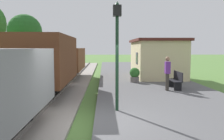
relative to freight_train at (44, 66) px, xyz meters
name	(u,v)px	position (x,y,z in m)	size (l,w,h in m)	color
ground_plane	(87,129)	(2.40, -4.83, -1.51)	(160.00, 160.00, 0.00)	#517A38
platform_slab	(194,124)	(5.60, -4.83, -1.38)	(6.00, 60.00, 0.25)	#565659
track_ballast	(5,128)	(0.00, -4.83, -1.45)	(3.80, 60.00, 0.12)	gray
rail_near	(30,124)	(0.72, -4.83, -1.32)	(0.07, 60.00, 0.14)	slate
freight_train	(44,66)	(0.00, 0.00, 0.00)	(2.50, 19.40, 2.72)	gray
station_hut	(156,58)	(6.80, 6.12, 0.15)	(3.50, 5.80, 2.78)	beige
bench_near_hut	(176,80)	(6.68, 0.72, -0.78)	(0.42, 1.50, 0.91)	black
bench_down_platform	(145,66)	(6.68, 10.58, -0.78)	(0.42, 1.50, 0.91)	black
person_waiting	(167,72)	(6.09, 0.23, -0.32)	(0.27, 0.40, 1.71)	#38332D
potted_planter	(135,75)	(4.82, 3.25, -0.78)	(0.64, 0.64, 0.92)	slate
lamp_post_near	(117,36)	(3.34, -3.62, 1.30)	(0.28, 0.28, 3.70)	#193823
tree_field_left	(25,31)	(-4.26, 10.52, 2.37)	(3.05, 3.05, 5.42)	#4C3823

